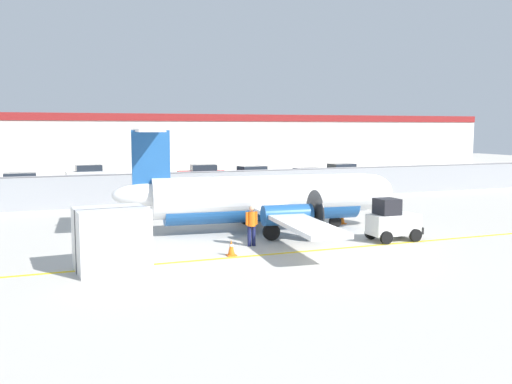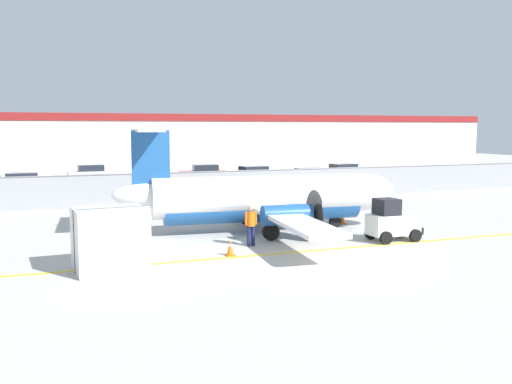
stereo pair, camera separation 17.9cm
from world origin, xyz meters
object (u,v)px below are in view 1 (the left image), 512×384
(parked_car_6, at_px, (310,178))
(parked_car_1, at_px, (22,184))
(baggage_tug, at_px, (392,221))
(parked_car_5, at_px, (251,175))
(commuter_airplane, at_px, (268,198))
(ground_crew_worker, at_px, (252,224))
(parked_car_7, at_px, (343,172))
(traffic_cone_near_left, at_px, (231,248))
(parked_car_3, at_px, (154,181))
(parked_car_2, at_px, (90,174))
(cargo_container, at_px, (111,239))
(traffic_cone_near_right, at_px, (342,218))
(parked_car_4, at_px, (202,173))

(parked_car_6, bearing_deg, parked_car_1, 170.65)
(baggage_tug, distance_m, parked_car_5, 24.72)
(commuter_airplane, height_order, parked_car_5, commuter_airplane)
(ground_crew_worker, bearing_deg, parked_car_7, -40.53)
(parked_car_5, bearing_deg, traffic_cone_near_left, 62.27)
(commuter_airplane, height_order, parked_car_3, commuter_airplane)
(parked_car_2, height_order, parked_car_5, same)
(parked_car_1, relative_size, parked_car_5, 0.97)
(parked_car_3, bearing_deg, parked_car_1, 175.90)
(baggage_tug, xyz_separation_m, parked_car_6, (6.29, 20.76, 0.04))
(parked_car_1, bearing_deg, cargo_container, -82.42)
(traffic_cone_near_left, bearing_deg, parked_car_1, 108.34)
(parked_car_2, distance_m, parked_car_7, 22.74)
(commuter_airplane, distance_m, parked_car_3, 18.52)
(ground_crew_worker, xyz_separation_m, cargo_container, (-6.00, -2.13, 0.15))
(parked_car_3, bearing_deg, commuter_airplane, -79.83)
(commuter_airplane, relative_size, traffic_cone_near_right, 25.12)
(ground_crew_worker, height_order, parked_car_1, same)
(parked_car_1, height_order, parked_car_3, same)
(parked_car_5, bearing_deg, parked_car_1, -3.20)
(baggage_tug, bearing_deg, parked_car_5, 83.94)
(commuter_airplane, bearing_deg, baggage_tug, -38.95)
(commuter_airplane, bearing_deg, traffic_cone_near_left, -122.19)
(parked_car_1, height_order, parked_car_5, same)
(parked_car_1, height_order, parked_car_6, same)
(parked_car_1, bearing_deg, parked_car_3, -8.33)
(parked_car_3, bearing_deg, ground_crew_worker, -85.97)
(parked_car_4, xyz_separation_m, parked_car_5, (3.31, -3.54, 0.00))
(parked_car_2, bearing_deg, parked_car_4, -22.22)
(parked_car_7, bearing_deg, baggage_tug, -119.22)
(parked_car_2, xyz_separation_m, parked_car_3, (3.95, -8.91, 0.00))
(baggage_tug, xyz_separation_m, parked_car_3, (-6.21, 22.50, 0.04))
(parked_car_3, xyz_separation_m, parked_car_5, (8.76, 2.09, 0.00))
(commuter_airplane, xyz_separation_m, traffic_cone_near_left, (-3.36, -4.41, -1.29))
(ground_crew_worker, relative_size, traffic_cone_near_left, 2.66)
(traffic_cone_near_left, height_order, parked_car_7, parked_car_7)
(parked_car_3, distance_m, parked_car_5, 9.01)
(parked_car_3, bearing_deg, traffic_cone_near_left, -89.45)
(commuter_airplane, xyz_separation_m, parked_car_5, (6.78, 20.49, -0.71))
(traffic_cone_near_right, xyz_separation_m, parked_car_7, (11.46, 20.10, 0.58))
(parked_car_4, bearing_deg, commuter_airplane, 86.99)
(parked_car_6, relative_size, parked_car_7, 0.98)
(parked_car_1, distance_m, parked_car_7, 27.20)
(parked_car_1, bearing_deg, parked_car_5, 2.17)
(traffic_cone_near_left, distance_m, parked_car_5, 26.90)
(cargo_container, xyz_separation_m, parked_car_6, (18.50, 21.77, -0.21))
(parked_car_6, xyz_separation_m, parked_car_7, (5.29, 3.96, 0.00))
(ground_crew_worker, bearing_deg, parked_car_4, -14.93)
(parked_car_2, relative_size, parked_car_7, 0.99)
(traffic_cone_near_left, distance_m, parked_car_4, 29.26)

